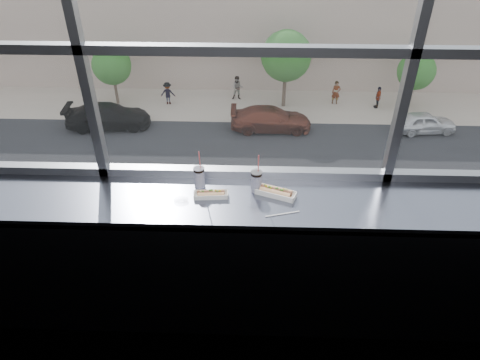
{
  "coord_description": "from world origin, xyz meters",
  "views": [
    {
      "loc": [
        0.06,
        -1.04,
        2.79
      ],
      "look_at": [
        -0.02,
        1.23,
        1.25
      ],
      "focal_mm": 32.0,
      "sensor_mm": 36.0,
      "label": 1
    }
  ],
  "objects_px": {
    "car_far_c": "(425,119)",
    "tree_center": "(286,56)",
    "tree_left": "(112,65)",
    "pedestrian_b": "(238,86)",
    "car_far_b": "(271,115)",
    "pedestrian_a": "(168,91)",
    "car_far_a": "(107,112)",
    "car_near_c": "(232,182)",
    "pedestrian_c": "(336,90)",
    "tree_right": "(416,71)",
    "loose_straw": "(283,214)",
    "hotdog_tray_right": "(276,192)",
    "pedestrian_d": "(378,95)",
    "soda_cup_right": "(256,180)",
    "car_near_d": "(359,185)",
    "soda_cup_left": "(199,176)",
    "hotdog_tray_left": "(211,194)",
    "wrapper": "(181,200)"
  },
  "relations": [
    {
      "from": "pedestrian_b",
      "to": "car_far_c",
      "type": "bearing_deg",
      "value": -21.65
    },
    {
      "from": "car_far_b",
      "to": "pedestrian_a",
      "type": "distance_m",
      "value": 8.78
    },
    {
      "from": "loose_straw",
      "to": "tree_center",
      "type": "height_order",
      "value": "loose_straw"
    },
    {
      "from": "pedestrian_c",
      "to": "pedestrian_a",
      "type": "relative_size",
      "value": 1.04
    },
    {
      "from": "soda_cup_right",
      "to": "pedestrian_b",
      "type": "bearing_deg",
      "value": 92.55
    },
    {
      "from": "car_far_c",
      "to": "pedestrian_a",
      "type": "distance_m",
      "value": 18.64
    },
    {
      "from": "car_far_a",
      "to": "tree_center",
      "type": "xyz_separation_m",
      "value": [
        12.32,
        4.0,
        2.73
      ]
    },
    {
      "from": "soda_cup_left",
      "to": "tree_right",
      "type": "height_order",
      "value": "soda_cup_left"
    },
    {
      "from": "hotdog_tray_left",
      "to": "car_far_a",
      "type": "relative_size",
      "value": 0.04
    },
    {
      "from": "hotdog_tray_right",
      "to": "pedestrian_b",
      "type": "distance_m",
      "value": 31.36
    },
    {
      "from": "car_near_d",
      "to": "tree_center",
      "type": "distance_m",
      "value": 12.77
    },
    {
      "from": "soda_cup_right",
      "to": "car_near_c",
      "type": "height_order",
      "value": "soda_cup_right"
    },
    {
      "from": "soda_cup_right",
      "to": "car_far_c",
      "type": "height_order",
      "value": "soda_cup_right"
    },
    {
      "from": "hotdog_tray_left",
      "to": "pedestrian_c",
      "type": "relative_size",
      "value": 0.11
    },
    {
      "from": "car_near_c",
      "to": "pedestrian_d",
      "type": "bearing_deg",
      "value": -44.08
    },
    {
      "from": "soda_cup_right",
      "to": "wrapper",
      "type": "relative_size",
      "value": 2.88
    },
    {
      "from": "car_far_a",
      "to": "pedestrian_b",
      "type": "height_order",
      "value": "pedestrian_b"
    },
    {
      "from": "tree_left",
      "to": "pedestrian_a",
      "type": "bearing_deg",
      "value": 0.89
    },
    {
      "from": "pedestrian_c",
      "to": "tree_right",
      "type": "relative_size",
      "value": 0.51
    },
    {
      "from": "tree_center",
      "to": "pedestrian_c",
      "type": "bearing_deg",
      "value": 7.58
    },
    {
      "from": "hotdog_tray_right",
      "to": "tree_left",
      "type": "height_order",
      "value": "hotdog_tray_right"
    },
    {
      "from": "hotdog_tray_left",
      "to": "car_near_c",
      "type": "bearing_deg",
      "value": 88.18
    },
    {
      "from": "car_near_d",
      "to": "tree_right",
      "type": "relative_size",
      "value": 1.35
    },
    {
      "from": "soda_cup_left",
      "to": "car_near_c",
      "type": "xyz_separation_m",
      "value": [
        -0.69,
        16.14,
        -11.13
      ]
    },
    {
      "from": "tree_left",
      "to": "pedestrian_b",
      "type": "bearing_deg",
      "value": 6.85
    },
    {
      "from": "car_far_a",
      "to": "tree_center",
      "type": "height_order",
      "value": "tree_center"
    },
    {
      "from": "car_far_c",
      "to": "tree_center",
      "type": "relative_size",
      "value": 0.98
    },
    {
      "from": "loose_straw",
      "to": "pedestrian_d",
      "type": "xyz_separation_m",
      "value": [
        9.17,
        28.36,
        -11.07
      ]
    },
    {
      "from": "wrapper",
      "to": "pedestrian_b",
      "type": "relative_size",
      "value": 0.05
    },
    {
      "from": "pedestrian_d",
      "to": "tree_center",
      "type": "bearing_deg",
      "value": -90.55
    },
    {
      "from": "loose_straw",
      "to": "pedestrian_d",
      "type": "height_order",
      "value": "loose_straw"
    },
    {
      "from": "pedestrian_a",
      "to": "tree_left",
      "type": "distance_m",
      "value": 4.43
    },
    {
      "from": "car_near_d",
      "to": "tree_left",
      "type": "bearing_deg",
      "value": 58.07
    },
    {
      "from": "soda_cup_right",
      "to": "tree_center",
      "type": "distance_m",
      "value": 29.46
    },
    {
      "from": "car_near_d",
      "to": "soda_cup_right",
      "type": "bearing_deg",
      "value": 165.79
    },
    {
      "from": "loose_straw",
      "to": "car_far_c",
      "type": "relative_size",
      "value": 0.04
    },
    {
      "from": "hotdog_tray_right",
      "to": "car_far_b",
      "type": "relative_size",
      "value": 0.04
    },
    {
      "from": "car_far_a",
      "to": "pedestrian_a",
      "type": "height_order",
      "value": "car_far_a"
    },
    {
      "from": "tree_right",
      "to": "tree_left",
      "type": "bearing_deg",
      "value": -180.0
    },
    {
      "from": "soda_cup_left",
      "to": "car_near_d",
      "type": "bearing_deg",
      "value": 69.81
    },
    {
      "from": "car_near_c",
      "to": "tree_center",
      "type": "bearing_deg",
      "value": -18.5
    },
    {
      "from": "soda_cup_left",
      "to": "pedestrian_b",
      "type": "xyz_separation_m",
      "value": [
        -0.92,
        29.25,
        -11.02
      ]
    },
    {
      "from": "loose_straw",
      "to": "pedestrian_a",
      "type": "distance_m",
      "value": 31.29
    },
    {
      "from": "soda_cup_right",
      "to": "tree_right",
      "type": "distance_m",
      "value": 31.91
    },
    {
      "from": "car_far_a",
      "to": "pedestrian_c",
      "type": "height_order",
      "value": "car_far_a"
    },
    {
      "from": "loose_straw",
      "to": "tree_right",
      "type": "distance_m",
      "value": 32.05
    },
    {
      "from": "car_far_a",
      "to": "tree_right",
      "type": "xyz_separation_m",
      "value": [
        21.81,
        4.0,
        1.73
      ]
    },
    {
      "from": "car_near_d",
      "to": "car_far_a",
      "type": "bearing_deg",
      "value": 67.58
    },
    {
      "from": "car_far_c",
      "to": "car_far_b",
      "type": "bearing_deg",
      "value": 83.72
    },
    {
      "from": "pedestrian_c",
      "to": "pedestrian_b",
      "type": "bearing_deg",
      "value": 175.62
    }
  ]
}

